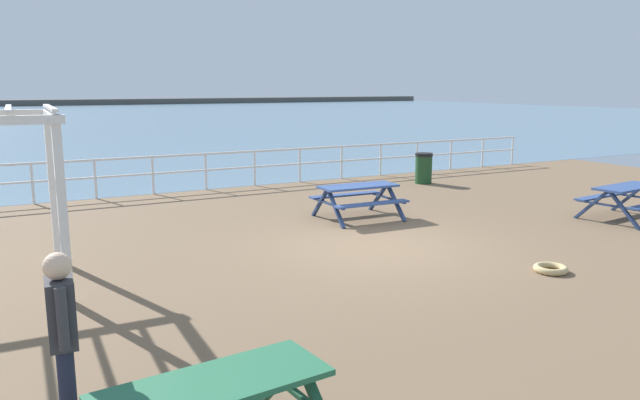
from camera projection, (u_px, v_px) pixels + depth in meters
name	position (u px, v px, depth m)	size (l,w,h in m)	color
ground_plane	(374.00, 252.00, 11.49)	(30.00, 24.00, 0.20)	brown
sea_band	(64.00, 118.00, 57.06)	(142.00, 90.00, 0.01)	slate
distant_shoreline	(33.00, 105.00, 94.22)	(142.00, 6.00, 1.80)	#4C4C47
seaward_railing	(230.00, 163.00, 18.03)	(23.07, 0.07, 1.08)	white
picnic_table_mid_centre	(627.00, 194.00, 13.72)	(1.96, 1.72, 0.80)	#334C84
picnic_table_far_left	(358.00, 193.00, 13.83)	(1.85, 1.59, 0.80)	#334C84
visitor	(63.00, 335.00, 5.07)	(0.24, 0.53, 1.66)	#1E2338
litter_bin	(424.00, 168.00, 18.88)	(0.55, 0.55, 0.95)	#1E4723
rope_coil	(551.00, 269.00, 9.92)	(0.55, 0.55, 0.11)	tan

